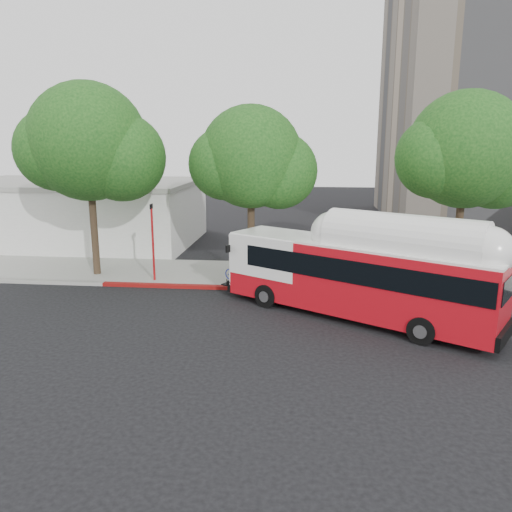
{
  "coord_description": "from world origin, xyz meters",
  "views": [
    {
      "loc": [
        1.82,
        -18.56,
        6.83
      ],
      "look_at": [
        -0.44,
        3.0,
        1.86
      ],
      "focal_mm": 35.0,
      "sensor_mm": 36.0,
      "label": 1
    }
  ],
  "objects": [
    {
      "name": "transit_bus",
      "position": [
        3.8,
        0.55,
        1.62
      ],
      "size": [
        11.06,
        7.72,
        3.46
      ],
      "rotation": [
        0.0,
        0.0,
        -0.54
      ],
      "color": "#B90C17",
      "rests_on": "ground"
    },
    {
      "name": "street_tree_mid",
      "position": [
        -0.59,
        6.06,
        5.91
      ],
      "size": [
        5.75,
        5.0,
        8.62
      ],
      "color": "#2D2116",
      "rests_on": "ground"
    },
    {
      "name": "ground",
      "position": [
        0.0,
        0.0,
        0.0
      ],
      "size": [
        120.0,
        120.0,
        0.0
      ],
      "primitive_type": "plane",
      "color": "black",
      "rests_on": "ground"
    },
    {
      "name": "street_tree_right",
      "position": [
        9.44,
        5.86,
        6.26
      ],
      "size": [
        6.21,
        5.4,
        9.18
      ],
      "color": "#2D2116",
      "rests_on": "ground"
    },
    {
      "name": "red_curb_segment",
      "position": [
        -3.0,
        3.9,
        0.08
      ],
      "size": [
        10.0,
        0.32,
        0.16
      ],
      "primitive_type": "cube",
      "color": "maroon",
      "rests_on": "ground"
    },
    {
      "name": "low_commercial_bldg",
      "position": [
        -14.0,
        14.0,
        2.15
      ],
      "size": [
        16.2,
        10.2,
        4.25
      ],
      "color": "silver",
      "rests_on": "ground"
    },
    {
      "name": "street_tree_left",
      "position": [
        -8.53,
        5.56,
        6.6
      ],
      "size": [
        6.67,
        5.8,
        9.74
      ],
      "color": "#2D2116",
      "rests_on": "ground"
    },
    {
      "name": "apartment_tower",
      "position": [
        18.0,
        28.0,
        17.62
      ],
      "size": [
        18.0,
        18.0,
        37.0
      ],
      "color": "tan",
      "rests_on": "ground"
    },
    {
      "name": "curb_strip",
      "position": [
        0.0,
        3.9,
        0.07
      ],
      "size": [
        60.0,
        0.3,
        0.15
      ],
      "primitive_type": "cube",
      "color": "gray",
      "rests_on": "ground"
    },
    {
      "name": "sidewalk",
      "position": [
        0.0,
        6.5,
        0.07
      ],
      "size": [
        60.0,
        5.0,
        0.15
      ],
      "primitive_type": "cube",
      "color": "gray",
      "rests_on": "ground"
    },
    {
      "name": "signal_pole",
      "position": [
        -5.67,
        4.61,
        2.02
      ],
      "size": [
        0.11,
        0.37,
        3.93
      ],
      "color": "#B61317",
      "rests_on": "ground"
    }
  ]
}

